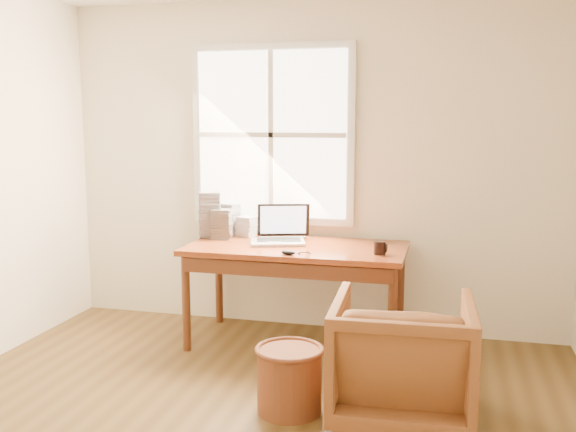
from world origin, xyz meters
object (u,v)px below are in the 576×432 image
(desk, at_px, (297,248))
(wicker_stool, at_px, (289,381))
(armchair, at_px, (402,359))
(cd_stack_a, at_px, (231,219))
(laptop, at_px, (278,223))
(coffee_mug, at_px, (380,248))

(desk, relative_size, wicker_stool, 4.31)
(desk, bearing_deg, armchair, -51.10)
(wicker_stool, bearing_deg, desk, 101.49)
(armchair, relative_size, wicker_stool, 2.11)
(armchair, height_order, wicker_stool, armchair)
(wicker_stool, xyz_separation_m, cd_stack_a, (-0.85, 1.44, 0.69))
(desk, bearing_deg, laptop, 164.71)
(laptop, bearing_deg, cd_stack_a, 131.09)
(wicker_stool, bearing_deg, cd_stack_a, 120.54)
(desk, height_order, wicker_stool, desk)
(desk, relative_size, laptop, 3.63)
(armchair, height_order, coffee_mug, coffee_mug)
(wicker_stool, distance_m, coffee_mug, 1.20)
(desk, xyz_separation_m, laptop, (-0.16, 0.04, 0.18))
(armchair, distance_m, cd_stack_a, 2.10)
(cd_stack_a, bearing_deg, wicker_stool, -59.46)
(coffee_mug, distance_m, cd_stack_a, 1.34)
(desk, distance_m, laptop, 0.24)
(laptop, height_order, cd_stack_a, laptop)
(wicker_stool, relative_size, coffee_mug, 4.02)
(coffee_mug, bearing_deg, wicker_stool, -105.91)
(coffee_mug, bearing_deg, desk, 172.91)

